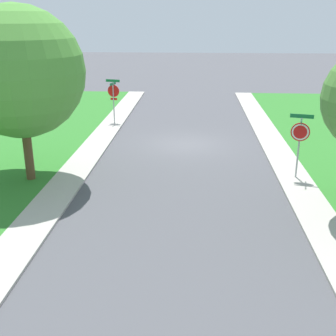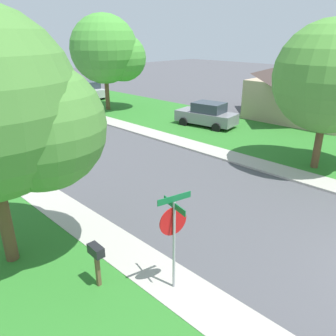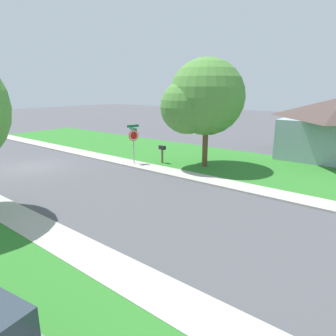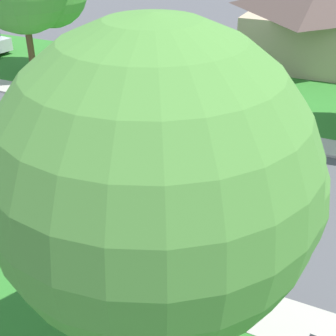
# 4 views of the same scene
# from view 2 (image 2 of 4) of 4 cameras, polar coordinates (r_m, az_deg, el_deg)

# --- Properties ---
(sidewalk_east) EXTENTS (1.40, 56.00, 0.10)m
(sidewalk_east) POSITION_cam_2_polar(r_m,az_deg,el_deg) (19.77, 5.00, 3.67)
(sidewalk_east) COLOR #ADA89E
(sidewalk_east) RESTS_ON ground
(lawn_east) EXTENTS (8.00, 56.00, 0.08)m
(lawn_east) POSITION_cam_2_polar(r_m,az_deg,el_deg) (23.44, 12.43, 6.16)
(lawn_east) COLOR #2D7528
(lawn_east) RESTS_ON ground
(sidewalk_west) EXTENTS (1.40, 56.00, 0.10)m
(sidewalk_west) POSITION_cam_2_polar(r_m,az_deg,el_deg) (14.36, -19.94, -5.02)
(sidewalk_west) COLOR #ADA89E
(sidewalk_west) RESTS_ON ground
(stop_sign_far_corner) EXTENTS (0.90, 0.90, 2.77)m
(stop_sign_far_corner) POSITION_cam_2_polar(r_m,az_deg,el_deg) (8.23, 0.96, -10.14)
(stop_sign_far_corner) COLOR #9E9EA3
(stop_sign_far_corner) RESTS_ON ground
(car_silver_near_corner) EXTENTS (2.46, 4.50, 1.76)m
(car_silver_near_corner) POSITION_cam_2_polar(r_m,az_deg,el_deg) (35.85, -13.42, 12.87)
(car_silver_near_corner) COLOR silver
(car_silver_near_corner) RESTS_ON ground
(car_grey_far_down_street) EXTENTS (2.51, 4.52, 1.76)m
(car_grey_far_down_street) POSITION_cam_2_polar(r_m,az_deg,el_deg) (24.17, 6.68, 9.05)
(car_grey_far_down_street) COLOR gray
(car_grey_far_down_street) RESTS_ON ground
(tree_corner_large) EXTENTS (5.43, 5.05, 6.97)m
(tree_corner_large) POSITION_cam_2_polar(r_m,az_deg,el_deg) (17.36, 26.85, 13.20)
(tree_corner_large) COLOR brown
(tree_corner_large) RESTS_ON ground
(tree_sidewalk_mid) EXTENTS (5.95, 5.53, 7.82)m
(tree_sidewalk_mid) POSITION_cam_2_polar(r_m,az_deg,el_deg) (29.42, -10.07, 19.07)
(tree_sidewalk_mid) COLOR brown
(tree_sidewalk_mid) RESTS_ON ground
(house_right_setback) EXTENTS (9.15, 7.97, 4.60)m
(house_right_setback) POSITION_cam_2_polar(r_m,az_deg,el_deg) (28.84, 23.41, 12.59)
(house_right_setback) COLOR tan
(house_right_setback) RESTS_ON ground
(mailbox) EXTENTS (0.26, 0.49, 1.31)m
(mailbox) POSITION_cam_2_polar(r_m,az_deg,el_deg) (8.96, -12.17, -14.50)
(mailbox) COLOR brown
(mailbox) RESTS_ON ground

